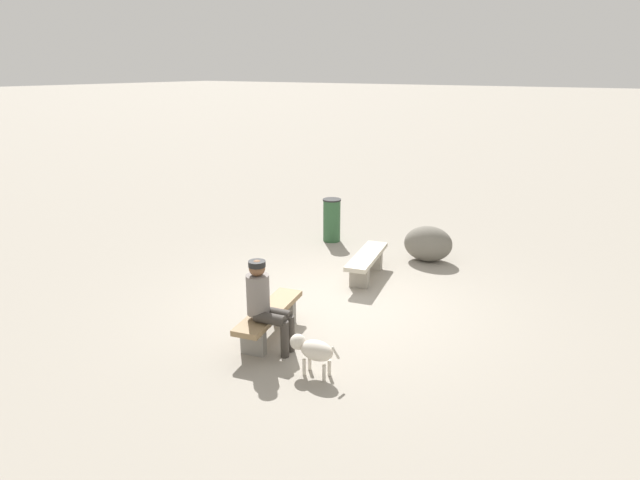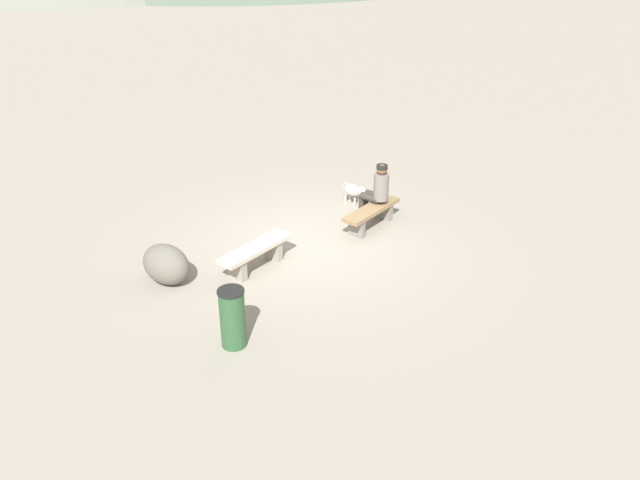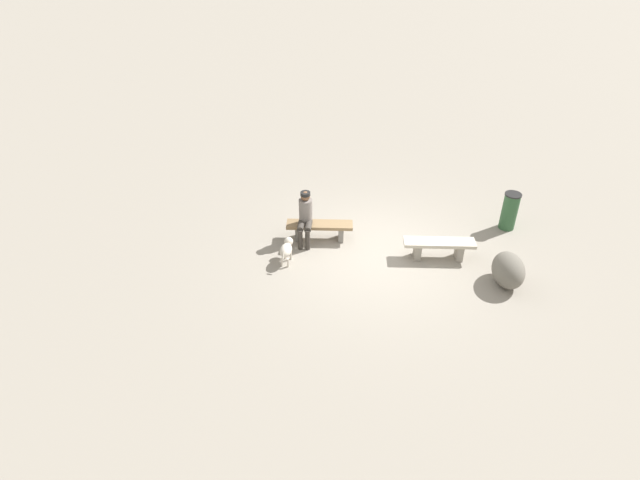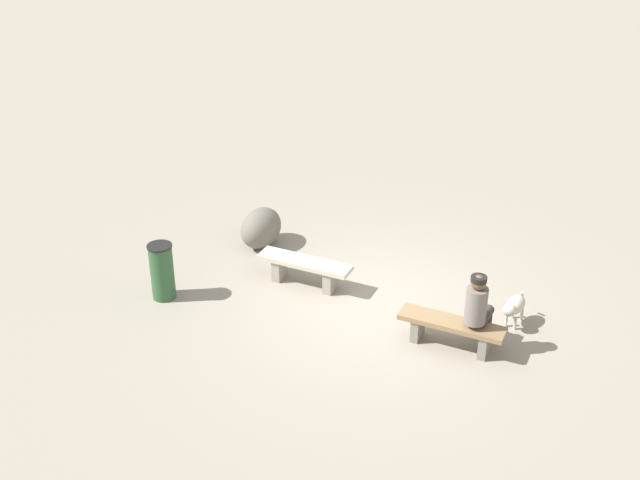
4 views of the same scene
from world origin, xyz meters
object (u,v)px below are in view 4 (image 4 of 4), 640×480
object	(u,v)px
boulder	(261,228)
bench_right	(451,328)
bench_left	(305,267)
seated_person	(478,306)
dog	(514,306)
trash_bin	(162,271)

from	to	relation	value
boulder	bench_right	bearing A→B (deg)	-8.57
bench_right	boulder	bearing A→B (deg)	158.77
bench_left	seated_person	distance (m)	3.04
boulder	dog	bearing A→B (deg)	5.02
trash_bin	boulder	size ratio (longest dim) A/B	1.00
boulder	bench_left	bearing A→B (deg)	-21.53
dog	trash_bin	bearing A→B (deg)	-65.19
bench_right	bench_left	bearing A→B (deg)	166.08
seated_person	trash_bin	bearing A→B (deg)	-168.24
seated_person	boulder	bearing A→B (deg)	164.45
bench_left	dog	world-z (taller)	dog
dog	trash_bin	distance (m)	5.38
seated_person	bench_right	bearing A→B (deg)	-160.34
seated_person	trash_bin	size ratio (longest dim) A/B	1.34
bench_left	bench_right	bearing A→B (deg)	-13.92
seated_person	dog	bearing A→B (deg)	68.79
bench_left	seated_person	xyz separation A→B (m)	(3.01, 0.10, 0.39)
dog	trash_bin	size ratio (longest dim) A/B	0.73
bench_left	dog	distance (m)	3.33
bench_right	trash_bin	distance (m)	4.52
bench_left	boulder	bearing A→B (deg)	145.81
bench_left	bench_right	world-z (taller)	bench_left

